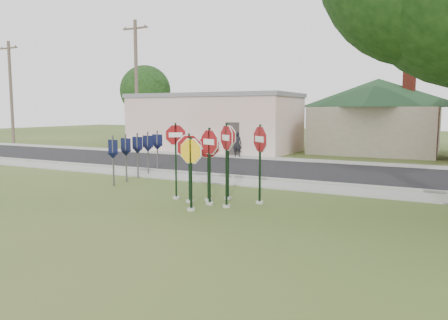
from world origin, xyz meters
The scene contains 20 objects.
ground centered at (0.00, 0.00, 0.00)m, with size 120.00×120.00×0.00m, color #304C1C.
sidewalk_near centered at (0.00, 5.50, 0.03)m, with size 60.00×1.60×0.06m, color gray.
road centered at (0.00, 10.00, 0.02)m, with size 60.00×7.00×0.04m, color black.
sidewalk_far centered at (0.00, 14.30, 0.03)m, with size 60.00×1.60×0.06m, color gray.
curb centered at (0.00, 6.50, 0.07)m, with size 60.00×0.20×0.14m, color gray.
stop_sign_center centered at (0.07, 1.24, 1.59)m, with size 1.04×0.40×2.55m.
stop_sign_yellow centered at (0.01, 0.25, 1.38)m, with size 1.04×0.24×2.30m.
stop_sign_left centered at (-0.66, 1.22, 1.44)m, with size 0.95×0.60×2.36m.
stop_sign_right centered at (0.74, 1.11, 1.69)m, with size 0.87×0.68×2.69m.
stop_sign_back_right centered at (0.20, 2.26, 1.60)m, with size 0.95×0.33×2.61m.
stop_sign_back_left centered at (-0.22, 1.68, 1.41)m, with size 0.87×0.61×2.33m.
stop_sign_far_right centered at (1.42, 2.11, 1.67)m, with size 0.93×0.74×2.66m.
stop_sign_far_left centered at (-1.37, 1.50, 1.63)m, with size 0.79×0.60×2.65m.
route_sign_row centered at (-5.40, 4.50, 1.22)m, with size 1.43×4.63×2.00m.
building_stucco centered at (-9.00, 18.00, 2.15)m, with size 12.20×6.20×4.20m.
building_house centered at (2.00, 22.00, 3.65)m, with size 11.60×11.60×6.20m.
utility_pole_near centered at (-14.00, 15.20, 4.97)m, with size 2.20×0.26×9.50m.
utility_pole_far centered at (-28.00, 15.20, 4.71)m, with size 2.20×0.26×9.00m.
bg_tree_left centered at (-20.00, 24.00, 4.88)m, with size 4.90×4.90×7.35m.
pedestrian centered at (-5.26, 14.21, 0.86)m, with size 0.58×0.38×1.59m, color black.
Camera 1 is at (6.78, -10.59, 2.97)m, focal length 35.00 mm.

